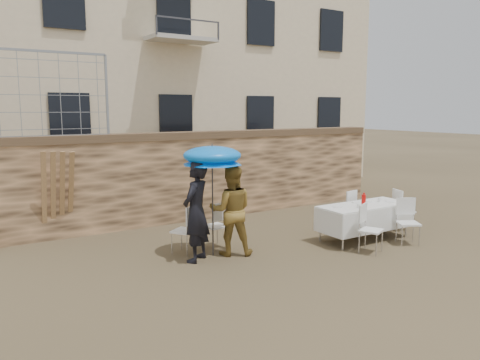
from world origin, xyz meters
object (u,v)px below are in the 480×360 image
table_chair_front_left (371,229)px  table_chair_back (345,210)px  umbrella (212,159)px  table_chair_side (404,210)px  couple_chair_right (215,225)px  soda_bottle (364,201)px  man_suit (196,211)px  table_chair_front_right (408,222)px  banquet_table (365,206)px  woman_dress (231,210)px  couple_chair_left (184,229)px

table_chair_front_left → table_chair_back: (0.80, 1.55, 0.00)m
umbrella → table_chair_side: umbrella is taller
couple_chair_right → table_chair_side: bearing=158.1°
soda_bottle → couple_chair_right: bearing=155.1°
man_suit → table_chair_back: man_suit is taller
soda_bottle → table_chair_front_right: (0.70, -0.60, -0.43)m
man_suit → soda_bottle: 3.62m
umbrella → table_chair_front_right: (3.84, -1.47, -1.41)m
soda_bottle → table_chair_side: bearing=8.9°
couple_chair_right → banquet_table: bearing=150.6°
man_suit → umbrella: size_ratio=0.94×
table_chair_back → couple_chair_right: bearing=-17.7°
man_suit → woman_dress: man_suit is taller
couple_chair_right → table_chair_back: 3.26m
banquet_table → table_chair_side: (1.40, 0.10, -0.25)m
man_suit → banquet_table: 3.79m
banquet_table → table_chair_side: size_ratio=2.19×
umbrella → table_chair_front_right: umbrella is taller
umbrella → table_chair_front_left: (2.74, -1.47, -1.41)m
man_suit → soda_bottle: size_ratio=7.25×
umbrella → couple_chair_left: (-0.40, 0.45, -1.41)m
table_chair_front_left → table_chair_side: same height
table_chair_front_right → table_chair_side: (0.90, 0.85, 0.00)m
table_chair_back → couple_chair_left: bearing=-16.6°
umbrella → couple_chair_left: bearing=131.6°
table_chair_back → woman_dress: bearing=-8.0°
table_chair_front_right → table_chair_back: (-0.30, 1.55, 0.00)m
umbrella → table_chair_back: bearing=1.4°
couple_chair_right → couple_chair_left: bearing=-8.4°
banquet_table → table_chair_back: (0.20, 0.80, -0.25)m
table_chair_front_right → table_chair_side: same height
couple_chair_right → table_chair_side: same height
table_chair_front_right → couple_chair_right: bearing=-177.9°
couple_chair_right → table_chair_front_left: same height
woman_dress → table_chair_front_right: 3.76m
woman_dress → couple_chair_left: (-0.75, 0.55, -0.39)m
couple_chair_right → soda_bottle: size_ratio=3.69×
umbrella → soda_bottle: umbrella is taller
man_suit → soda_bottle: man_suit is taller
banquet_table → couple_chair_right: bearing=159.0°
table_chair_front_right → table_chair_side: bearing=73.9°
table_chair_side → couple_chair_right: bearing=93.8°
couple_chair_left → table_chair_front_right: bearing=121.3°
man_suit → banquet_table: size_ratio=0.90×
banquet_table → soda_bottle: (-0.20, -0.15, 0.17)m
umbrella → couple_chair_left: umbrella is taller
couple_chair_left → table_chair_front_left: size_ratio=1.00×
woman_dress → couple_chair_right: woman_dress is taller
couple_chair_right → banquet_table: 3.26m
couple_chair_left → couple_chair_right: same height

